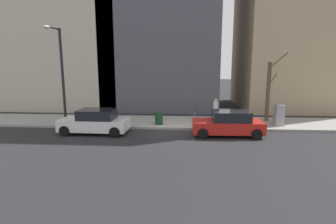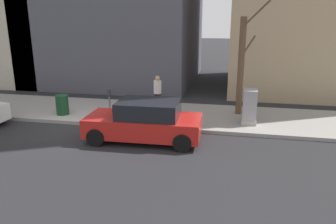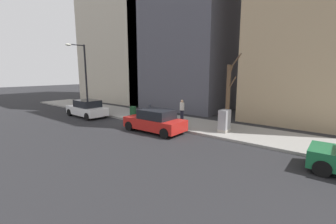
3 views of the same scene
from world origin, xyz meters
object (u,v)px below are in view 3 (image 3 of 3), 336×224
object	(u,v)px
bare_tree	(228,95)
streetlamp	(83,72)
parked_car_red	(155,121)
trash_bin	(133,112)
pedestrian_near_meter	(182,109)
office_tower_right	(138,9)
parking_meter	(150,111)
utility_box	(224,121)
parked_car_white	(87,109)

from	to	relation	value
bare_tree	streetlamp	bearing A→B (deg)	99.12
parked_car_red	trash_bin	bearing A→B (deg)	63.90
pedestrian_near_meter	office_tower_right	size ratio (longest dim) A/B	0.06
parked_car_red	streetlamp	size ratio (longest dim) A/B	0.65
parking_meter	bare_tree	world-z (taller)	bare_tree
pedestrian_near_meter	parked_car_red	bearing A→B (deg)	-56.47
trash_bin	bare_tree	bearing A→B (deg)	-77.83
bare_tree	office_tower_right	xyz separation A→B (m)	(9.18, 18.40, 10.44)
trash_bin	office_tower_right	xyz separation A→B (m)	(10.87, 10.53, 12.26)
parking_meter	utility_box	size ratio (longest dim) A/B	0.94
utility_box	bare_tree	distance (m)	2.07
utility_box	streetlamp	bearing A→B (deg)	93.93
parked_car_red	parking_meter	size ratio (longest dim) A/B	3.15
office_tower_right	parked_car_red	bearing A→B (deg)	-130.73
parked_car_red	office_tower_right	world-z (taller)	office_tower_right
parked_car_white	utility_box	world-z (taller)	utility_box
parked_car_red	office_tower_right	bearing A→B (deg)	47.66
bare_tree	trash_bin	bearing A→B (deg)	102.17
parking_meter	streetlamp	world-z (taller)	streetlamp
bare_tree	parked_car_white	bearing A→B (deg)	107.85
office_tower_right	parked_car_white	bearing A→B (deg)	-152.57
parked_car_white	office_tower_right	world-z (taller)	office_tower_right
parking_meter	utility_box	distance (m)	5.87
streetlamp	pedestrian_near_meter	size ratio (longest dim) A/B	3.92
parked_car_red	trash_bin	distance (m)	4.89
utility_box	bare_tree	size ratio (longest dim) A/B	0.29
streetlamp	office_tower_right	distance (m)	15.04
parked_car_white	parking_meter	size ratio (longest dim) A/B	3.14
bare_tree	parking_meter	bearing A→B (deg)	111.68
streetlamp	trash_bin	size ratio (longest dim) A/B	7.22
streetlamp	bare_tree	world-z (taller)	streetlamp
trash_bin	office_tower_right	world-z (taller)	office_tower_right
utility_box	bare_tree	bearing A→B (deg)	17.31
parked_car_white	office_tower_right	distance (m)	18.96
utility_box	parking_meter	bearing A→B (deg)	98.33
parked_car_red	parking_meter	world-z (taller)	parked_car_red
trash_bin	utility_box	bearing A→B (deg)	-87.23
parked_car_white	utility_box	size ratio (longest dim) A/B	2.97
streetlamp	parked_car_red	bearing A→B (deg)	-97.31
parked_car_red	office_tower_right	xyz separation A→B (m)	(12.90, 14.98, 12.12)
office_tower_right	streetlamp	bearing A→B (deg)	-160.84
trash_bin	office_tower_right	distance (m)	19.48
parking_meter	office_tower_right	xyz separation A→B (m)	(11.32, 13.00, 11.88)
parking_meter	bare_tree	size ratio (longest dim) A/B	0.27
streetlamp	utility_box	bearing A→B (deg)	-86.07
parked_car_white	streetlamp	size ratio (longest dim) A/B	0.65
parked_car_red	bare_tree	bearing A→B (deg)	-44.13
parked_car_white	trash_bin	size ratio (longest dim) A/B	4.71
parked_car_white	parking_meter	world-z (taller)	parked_car_white
utility_box	streetlamp	world-z (taller)	streetlamp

